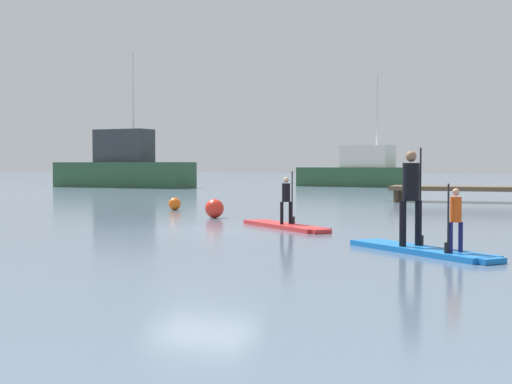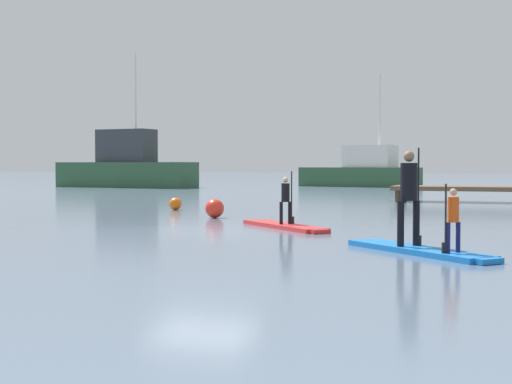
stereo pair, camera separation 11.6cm
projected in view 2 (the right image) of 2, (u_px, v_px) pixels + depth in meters
The scene contains 10 objects.
ground_plane at pixel (203, 231), 17.83m from camera, with size 240.00×240.00×0.00m, color slate.
paddleboard_near at pixel (285, 226), 18.62m from camera, with size 2.89×2.85×0.10m.
paddler_child_solo at pixel (286, 198), 18.59m from camera, with size 0.32×0.33×1.31m.
paddleboard_far at pixel (420, 251), 13.33m from camera, with size 2.94×2.78×0.10m.
paddler_adult at pixel (409, 191), 13.58m from camera, with size 0.43×0.44×1.78m.
paddler_child_front at pixel (453, 217), 12.57m from camera, with size 0.30×0.32×1.15m.
fishing_boat_green_midground at pixel (126, 167), 51.74m from camera, with size 10.19×3.67×9.14m.
motor_boat_small_navy at pixel (362, 171), 53.22m from camera, with size 8.75×4.20×7.84m.
mooring_buoy_near at pixel (215, 208), 22.16m from camera, with size 0.56×0.56×0.56m, color red.
mooring_buoy_mid at pixel (175, 204), 25.97m from camera, with size 0.43×0.43×0.43m, color orange.
Camera 2 is at (7.10, -16.36, 1.58)m, focal length 52.92 mm.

